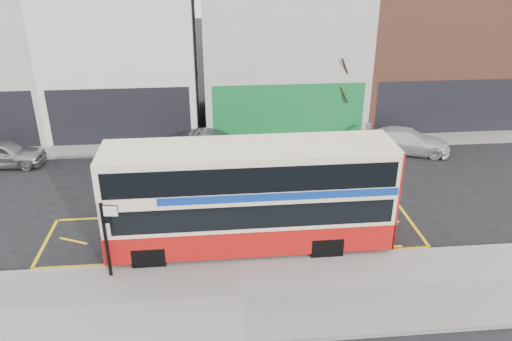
{
  "coord_description": "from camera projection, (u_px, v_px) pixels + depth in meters",
  "views": [
    {
      "loc": [
        -0.72,
        -14.66,
        10.13
      ],
      "look_at": [
        0.86,
        2.0,
        2.4
      ],
      "focal_mm": 35.0,
      "sensor_mm": 36.0,
      "label": 1
    }
  ],
  "objects": [
    {
      "name": "car_white",
      "position": [
        407.0,
        141.0,
        26.01
      ],
      "size": [
        4.68,
        3.03,
        1.26
      ],
      "primitive_type": "imported",
      "rotation": [
        0.0,
        0.0,
        1.25
      ],
      "color": "silver",
      "rests_on": "ground"
    },
    {
      "name": "car_grey",
      "position": [
        212.0,
        147.0,
        25.02
      ],
      "size": [
        4.53,
        1.83,
        1.46
      ],
      "primitive_type": "imported",
      "rotation": [
        0.0,
        0.0,
        1.51
      ],
      "color": "#46474E",
      "rests_on": "ground"
    },
    {
      "name": "pavement",
      "position": [
        242.0,
        297.0,
        15.45
      ],
      "size": [
        40.0,
        4.0,
        0.15
      ],
      "primitive_type": "cube",
      "color": "gray",
      "rests_on": "ground"
    },
    {
      "name": "road_markings",
      "position": [
        235.0,
        233.0,
        19.01
      ],
      "size": [
        14.0,
        3.4,
        0.01
      ],
      "primitive_type": null,
      "color": "yellow",
      "rests_on": "ground"
    },
    {
      "name": "ground",
      "position": [
        237.0,
        257.0,
        17.56
      ],
      "size": [
        120.0,
        120.0,
        0.0
      ],
      "primitive_type": "plane",
      "color": "black",
      "rests_on": "ground"
    },
    {
      "name": "far_pavement",
      "position": [
        225.0,
        141.0,
        27.47
      ],
      "size": [
        50.0,
        3.0,
        0.15
      ],
      "primitive_type": "cube",
      "color": "gray",
      "rests_on": "ground"
    },
    {
      "name": "car_silver",
      "position": [
        4.0,
        154.0,
        24.38
      ],
      "size": [
        3.94,
        1.74,
        1.32
      ],
      "primitive_type": "imported",
      "rotation": [
        0.0,
        0.0,
        1.52
      ],
      "color": "#9B9C9F",
      "rests_on": "ground"
    },
    {
      "name": "street_tree_right",
      "position": [
        341.0,
        65.0,
        27.05
      ],
      "size": [
        2.7,
        2.7,
        5.84
      ],
      "color": "#342317",
      "rests_on": "ground"
    },
    {
      "name": "bus_stop_post",
      "position": [
        107.0,
        232.0,
        15.69
      ],
      "size": [
        0.66,
        0.17,
        2.68
      ],
      "rotation": [
        0.0,
        0.0,
        -0.12
      ],
      "color": "black",
      "rests_on": "pavement"
    },
    {
      "name": "kerb",
      "position": [
        238.0,
        261.0,
        17.19
      ],
      "size": [
        40.0,
        0.15,
        0.15
      ],
      "primitive_type": "cube",
      "color": "gray",
      "rests_on": "ground"
    },
    {
      "name": "double_decker_bus",
      "position": [
        250.0,
        196.0,
        17.28
      ],
      "size": [
        9.9,
        2.35,
        3.95
      ],
      "rotation": [
        0.0,
        0.0,
        0.01
      ],
      "color": "#FFEAC2",
      "rests_on": "ground"
    },
    {
      "name": "terrace_left",
      "position": [
        124.0,
        33.0,
        28.41
      ],
      "size": [
        8.0,
        8.01,
        11.8
      ],
      "color": "white",
      "rests_on": "ground"
    },
    {
      "name": "terrace_right",
      "position": [
        427.0,
        41.0,
        30.25
      ],
      "size": [
        9.0,
        8.01,
        10.3
      ],
      "color": "#96543C",
      "rests_on": "ground"
    },
    {
      "name": "terrace_green_shop",
      "position": [
        280.0,
        35.0,
        29.28
      ],
      "size": [
        9.0,
        8.01,
        11.3
      ],
      "color": "beige",
      "rests_on": "ground"
    }
  ]
}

